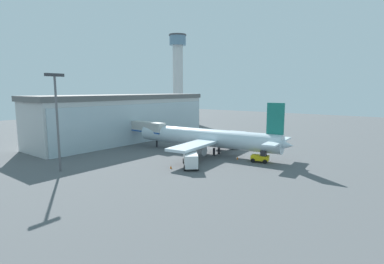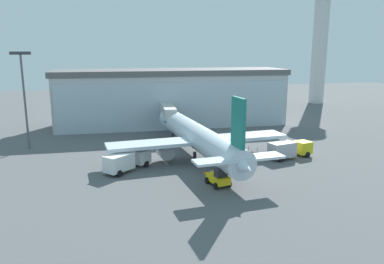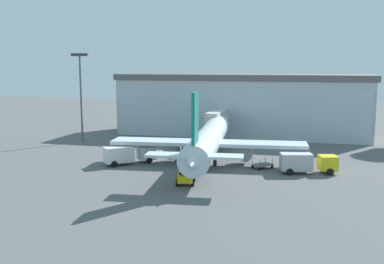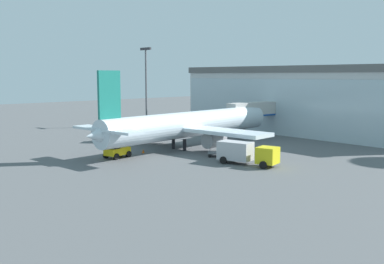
{
  "view_description": "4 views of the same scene",
  "coord_description": "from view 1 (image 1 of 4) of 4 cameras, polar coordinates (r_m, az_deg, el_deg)",
  "views": [
    {
      "loc": [
        -53.72,
        -25.09,
        13.54
      ],
      "look_at": [
        -3.83,
        11.76,
        4.73
      ],
      "focal_mm": 28.0,
      "sensor_mm": 36.0,
      "label": 1
    },
    {
      "loc": [
        -15.69,
        -44.52,
        16.44
      ],
      "look_at": [
        -2.42,
        8.61,
        4.34
      ],
      "focal_mm": 35.0,
      "sensor_mm": 36.0,
      "label": 2
    },
    {
      "loc": [
        10.71,
        -53.55,
        14.22
      ],
      "look_at": [
        -3.98,
        9.57,
        4.38
      ],
      "focal_mm": 42.0,
      "sensor_mm": 36.0,
      "label": 3
    },
    {
      "loc": [
        46.21,
        -34.7,
        10.57
      ],
      "look_at": [
        -0.89,
        9.5,
        2.37
      ],
      "focal_mm": 42.0,
      "sensor_mm": 36.0,
      "label": 4
    }
  ],
  "objects": [
    {
      "name": "pushback_tug",
      "position": [
        57.77,
        12.94,
        -4.69
      ],
      "size": [
        2.72,
        3.5,
        2.3
      ],
      "rotation": [
        0.0,
        0.0,
        1.77
      ],
      "color": "yellow",
      "rests_on": "ground"
    },
    {
      "name": "control_tower",
      "position": [
        134.65,
        -2.71,
        11.39
      ],
      "size": [
        7.54,
        7.54,
        37.24
      ],
      "color": "silver",
      "rests_on": "ground"
    },
    {
      "name": "ground",
      "position": [
        60.82,
        11.17,
        -4.94
      ],
      "size": [
        240.0,
        240.0,
        0.0
      ],
      "primitive_type": "plane",
      "color": "#545659"
    },
    {
      "name": "airplane",
      "position": [
        63.4,
        3.11,
        -1.14
      ],
      "size": [
        27.92,
        36.18,
        11.13
      ],
      "rotation": [
        0.0,
        0.0,
        1.65
      ],
      "color": "silver",
      "rests_on": "ground"
    },
    {
      "name": "safety_cone_nose",
      "position": [
        59.44,
        8.65,
        -4.91
      ],
      "size": [
        0.36,
        0.36,
        0.55
      ],
      "primitive_type": "cone",
      "color": "orange",
      "rests_on": "ground"
    },
    {
      "name": "terminal_building",
      "position": [
        82.3,
        -12.57,
        2.7
      ],
      "size": [
        50.71,
        14.8,
        12.21
      ],
      "rotation": [
        0.0,
        0.0,
        -0.04
      ],
      "color": "#BABABA",
      "rests_on": "ground"
    },
    {
      "name": "fuel_truck",
      "position": [
        73.89,
        11.19,
        -1.48
      ],
      "size": [
        7.61,
        3.82,
        2.65
      ],
      "rotation": [
        0.0,
        0.0,
        0.23
      ],
      "color": "yellow",
      "rests_on": "ground"
    },
    {
      "name": "apron_light_mast",
      "position": [
        53.68,
        -24.35,
        3.32
      ],
      "size": [
        3.2,
        0.4,
        16.13
      ],
      "color": "#59595E",
      "rests_on": "ground"
    },
    {
      "name": "safety_cone_wingtip",
      "position": [
        52.16,
        -4.04,
        -6.67
      ],
      "size": [
        0.36,
        0.36,
        0.55
      ],
      "primitive_type": "cone",
      "color": "orange",
      "rests_on": "ground"
    },
    {
      "name": "catering_truck",
      "position": [
        52.83,
        -0.3,
        -5.13
      ],
      "size": [
        7.0,
        6.38,
        2.65
      ],
      "rotation": [
        0.0,
        0.0,
        0.7
      ],
      "color": "silver",
      "rests_on": "ground"
    },
    {
      "name": "baggage_cart",
      "position": [
        69.61,
        8.02,
        -2.8
      ],
      "size": [
        3.12,
        3.11,
        1.5
      ],
      "rotation": [
        0.0,
        0.0,
        3.92
      ],
      "color": "slate",
      "rests_on": "ground"
    },
    {
      "name": "jet_bridge",
      "position": [
        74.16,
        -9.67,
        0.99
      ],
      "size": [
        3.3,
        14.83,
        5.91
      ],
      "rotation": [
        0.0,
        0.0,
        1.5
      ],
      "color": "beige",
      "rests_on": "ground"
    }
  ]
}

